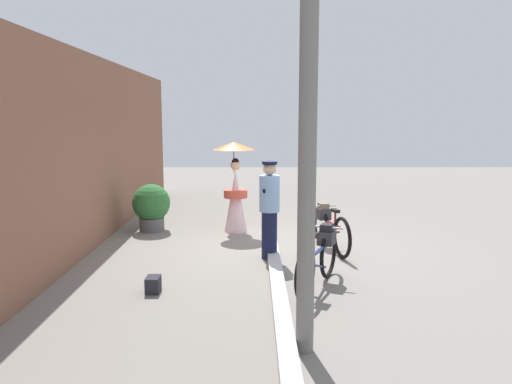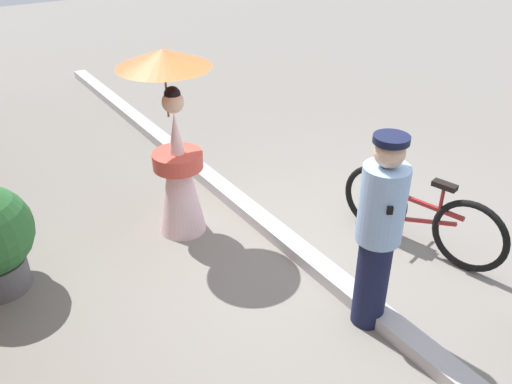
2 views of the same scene
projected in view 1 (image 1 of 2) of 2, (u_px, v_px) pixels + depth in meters
name	position (u px, v px, depth m)	size (l,w,h in m)	color
ground_plane	(272.00, 248.00, 9.21)	(30.00, 30.00, 0.00)	gray
building_wall	(80.00, 153.00, 8.94)	(14.00, 0.40, 3.49)	brown
sidewalk_curb	(272.00, 245.00, 9.20)	(14.00, 0.20, 0.12)	#B2B2B7
bicycle_near_officer	(329.00, 227.00, 9.02)	(1.66, 0.56, 0.80)	black
bicycle_far_side	(319.00, 257.00, 7.05)	(1.68, 0.80, 0.83)	black
person_officer	(269.00, 207.00, 8.40)	(0.34, 0.34, 1.65)	#141938
person_with_parasol	(235.00, 186.00, 10.42)	(0.86, 0.86, 1.86)	silver
potted_plant_by_door	(152.00, 206.00, 10.55)	(0.80, 0.79, 0.99)	#59595B
backpack_on_pavement	(154.00, 284.00, 6.87)	(0.27, 0.18, 0.22)	#26262D
utility_pole	(308.00, 114.00, 4.81)	(0.18, 0.18, 4.80)	slate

